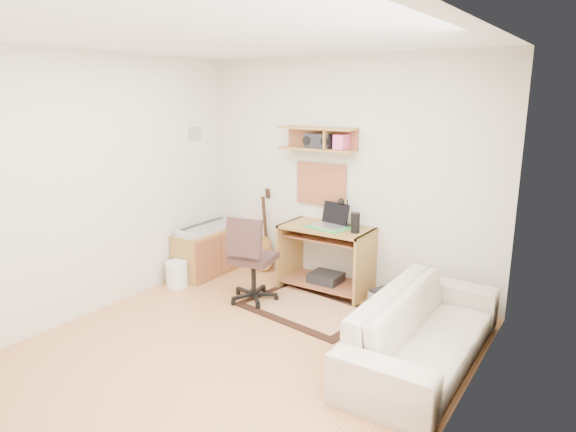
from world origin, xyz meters
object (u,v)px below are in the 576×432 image
Objects in this scene: task_chair at (253,258)px; cabinet at (208,252)px; printer at (392,299)px; sofa at (425,318)px; desk at (326,259)px.

cabinet is (-0.99, 0.39, -0.21)m from task_chair.
sofa reaches higher than printer.
desk is 0.86m from task_chair.
task_chair is at bearing -126.40° from desk.
cabinet is at bearing 77.69° from sofa.
desk is 0.87m from printer.
printer is at bearing 6.63° from cabinet.
printer is at bearing -2.11° from desk.
printer is 1.16m from sofa.
task_chair is at bearing -21.31° from cabinet.
task_chair reaches higher than printer.
task_chair is 1.08× the size of cabinet.
desk is at bearing 57.02° from sofa.
desk is at bearing -158.13° from printer.
printer is at bearing 15.84° from task_chair.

